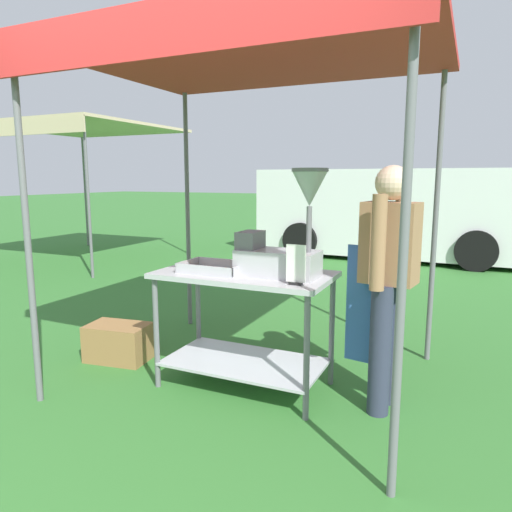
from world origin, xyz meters
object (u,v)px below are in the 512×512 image
Objects in this scene: stall_canopy at (250,64)px; donut_cart at (245,306)px; donut_fryer at (285,240)px; neighbour_tent at (81,130)px; donut_tray at (214,269)px; van_white at (393,212)px; menu_sign at (296,268)px; vendor at (387,276)px; supply_crate at (118,342)px.

stall_canopy is 1.70m from donut_cart.
donut_fryer is 0.25× the size of neighbour_tent.
stall_canopy is at bearing 41.84° from donut_tray.
donut_fryer is at bearing -87.71° from van_white.
neighbour_tent is at bearing 144.83° from stall_canopy.
donut_tray is 6.45m from neighbour_tent.
menu_sign is at bearing -34.00° from stall_canopy.
donut_fryer is at bearing -171.93° from vendor.
donut_tray is 0.63× the size of donut_fryer.
stall_canopy is 3.52× the size of donut_fryer.
neighbour_tent reaches higher than menu_sign.
neighbour_tent is (-5.17, 3.74, 1.78)m from donut_cart.
stall_canopy reaches higher than van_white.
menu_sign reaches higher than donut_tray.
donut_fryer reaches higher than supply_crate.
stall_canopy is 1.45m from donut_tray.
menu_sign is 0.60m from vendor.
donut_tray reaches higher than donut_cart.
supply_crate is 0.19× the size of neighbour_tent.
menu_sign is 0.47× the size of supply_crate.
stall_canopy is 1.23m from donut_fryer.
donut_fryer is (0.31, -0.11, -1.19)m from stall_canopy.
donut_tray is at bearing 168.60° from menu_sign.
vendor is at bearing 7.89° from donut_tray.
van_white reaches higher than menu_sign.
donut_tray is (-0.20, -0.18, -1.42)m from stall_canopy.
neighbour_tent is at bearing 145.59° from donut_fryer.
neighbour_tent is at bearing 149.29° from vendor.
van_white is (1.24, 6.51, 0.72)m from supply_crate.
menu_sign is 0.09× the size of neighbour_tent.
donut_tray is at bearing -4.68° from supply_crate.
van_white is (-0.42, 6.73, -0.09)m from menu_sign.
neighbour_tent is at bearing 144.10° from donut_cart.
van_white is (-0.94, 6.43, -0.03)m from vendor.
donut_tray is 0.29× the size of vendor.
neighbour_tent is at bearing 142.41° from donut_tray.
menu_sign is at bearing -11.40° from donut_tray.
neighbour_tent reaches higher than stall_canopy.
donut_fryer is at bearing -0.45° from supply_crate.
donut_fryer is 0.30m from menu_sign.
donut_fryer is 0.46× the size of vendor.
donut_tray is at bearing -92.20° from van_white.
menu_sign is at bearing -86.44° from van_white.
neighbour_tent is (-3.98, 3.74, 2.23)m from supply_crate.
donut_fryer is at bearing 7.66° from donut_tray.
van_white is at bearing 89.56° from donut_cart.
donut_cart is 6.62m from neighbour_tent.
stall_canopy reaches higher than vendor.
van_white is at bearing 89.55° from stall_canopy.
donut_fryer is (0.31, -0.01, 0.51)m from donut_cart.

